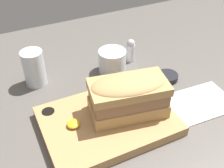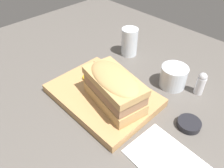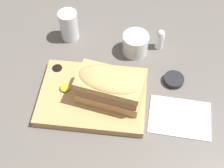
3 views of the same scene
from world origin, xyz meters
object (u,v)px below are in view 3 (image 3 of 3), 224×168
(wine_glass, at_px, (135,44))
(salt_shaker, at_px, (160,39))
(serving_board, at_px, (93,96))
(sandwich, at_px, (110,86))
(condiment_dish, at_px, (174,80))
(water_glass, at_px, (69,27))
(napkin, at_px, (180,117))

(wine_glass, relative_size, salt_shaker, 1.09)
(wine_glass, distance_m, salt_shaker, 0.08)
(serving_board, height_order, sandwich, sandwich)
(salt_shaker, relative_size, condiment_dish, 1.23)
(serving_board, relative_size, condiment_dish, 4.99)
(serving_board, bearing_deg, salt_shaker, 50.54)
(serving_board, xyz_separation_m, wine_glass, (0.11, 0.20, 0.02))
(sandwich, relative_size, condiment_dish, 3.14)
(sandwich, distance_m, wine_glass, 0.22)
(serving_board, distance_m, condiment_dish, 0.25)
(sandwich, height_order, condiment_dish, sandwich)
(sandwich, relative_size, salt_shaker, 2.56)
(sandwich, relative_size, water_glass, 1.85)
(serving_board, relative_size, water_glass, 2.94)
(water_glass, xyz_separation_m, napkin, (0.37, -0.27, -0.04))
(water_glass, height_order, salt_shaker, water_glass)
(sandwich, distance_m, napkin, 0.22)
(wine_glass, bearing_deg, serving_board, -118.79)
(sandwich, bearing_deg, wine_glass, 74.34)
(serving_board, relative_size, salt_shaker, 4.07)
(salt_shaker, bearing_deg, condiment_dish, -70.31)
(serving_board, distance_m, water_glass, 0.27)
(water_glass, relative_size, napkin, 0.58)
(sandwich, xyz_separation_m, napkin, (0.20, -0.03, -0.08))
(napkin, bearing_deg, serving_board, 171.98)
(serving_board, height_order, salt_shaker, salt_shaker)
(water_glass, bearing_deg, sandwich, -55.89)
(serving_board, height_order, condiment_dish, serving_board)
(serving_board, relative_size, napkin, 1.72)
(napkin, relative_size, salt_shaker, 2.37)
(salt_shaker, distance_m, condiment_dish, 0.15)
(serving_board, bearing_deg, water_glass, 115.31)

